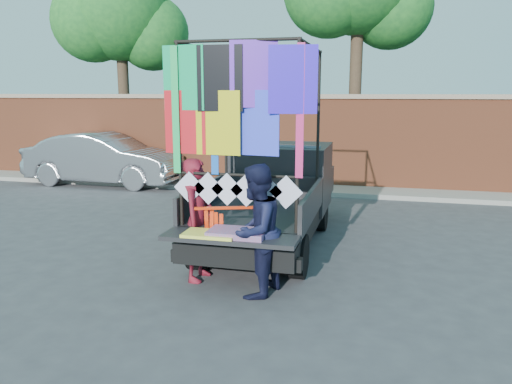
% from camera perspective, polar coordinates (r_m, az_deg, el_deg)
% --- Properties ---
extents(ground, '(90.00, 90.00, 0.00)m').
position_cam_1_polar(ground, '(7.70, -0.46, -8.86)').
color(ground, '#38383A').
rests_on(ground, ground).
extents(brick_wall, '(30.00, 0.45, 2.61)m').
position_cam_1_polar(brick_wall, '(14.17, 6.71, 5.85)').
color(brick_wall, '#9B4C2D').
rests_on(brick_wall, ground).
extents(curb, '(30.00, 1.20, 0.12)m').
position_cam_1_polar(curb, '(13.67, 6.20, 0.29)').
color(curb, gray).
rests_on(curb, ground).
extents(tree_left, '(4.20, 3.30, 7.05)m').
position_cam_1_polar(tree_left, '(17.42, -15.36, 19.04)').
color(tree_left, '#38281C').
rests_on(tree_left, ground).
extents(pickup_truck, '(2.11, 5.29, 3.33)m').
position_cam_1_polar(pickup_truck, '(9.29, 2.33, 0.03)').
color(pickup_truck, black).
rests_on(pickup_truck, ground).
extents(sedan, '(4.61, 1.66, 1.51)m').
position_cam_1_polar(sedan, '(15.21, -16.92, 3.65)').
color(sedan, '#A8A9AF').
rests_on(sedan, ground).
extents(woman, '(0.44, 0.65, 1.76)m').
position_cam_1_polar(woman, '(7.14, -6.66, -3.18)').
color(woman, maroon).
rests_on(woman, ground).
extents(man, '(0.86, 0.99, 1.76)m').
position_cam_1_polar(man, '(6.52, -0.03, -4.48)').
color(man, '#141632').
rests_on(man, ground).
extents(streamer_bundle, '(0.80, 0.32, 0.58)m').
position_cam_1_polar(streamer_bundle, '(6.82, -4.27, -3.20)').
color(streamer_bundle, '#F1330D').
rests_on(streamer_bundle, ground).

